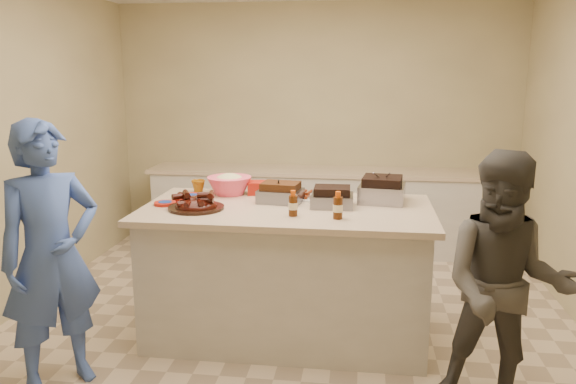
# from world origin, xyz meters

# --- Properties ---
(room) EXTENTS (4.50, 5.00, 2.70)m
(room) POSITION_xyz_m (0.00, 0.00, 0.00)
(room) COLOR tan
(room) RESTS_ON ground
(back_counter) EXTENTS (3.60, 0.64, 0.90)m
(back_counter) POSITION_xyz_m (0.00, 2.20, 0.45)
(back_counter) COLOR beige
(back_counter) RESTS_ON ground
(island) EXTENTS (2.10, 1.11, 0.99)m
(island) POSITION_xyz_m (0.00, 0.06, 0.00)
(island) COLOR beige
(island) RESTS_ON ground
(rib_platter) EXTENTS (0.47, 0.47, 0.16)m
(rib_platter) POSITION_xyz_m (-0.63, -0.08, 0.99)
(rib_platter) COLOR #390D06
(rib_platter) RESTS_ON island
(pulled_pork_tray) EXTENTS (0.35, 0.28, 0.10)m
(pulled_pork_tray) POSITION_xyz_m (-0.07, 0.21, 0.99)
(pulled_pork_tray) COLOR #47230F
(pulled_pork_tray) RESTS_ON island
(brisket_tray) EXTENTS (0.31, 0.26, 0.09)m
(brisket_tray) POSITION_xyz_m (0.32, 0.12, 0.99)
(brisket_tray) COLOR black
(brisket_tray) RESTS_ON island
(roasting_pan) EXTENTS (0.37, 0.37, 0.13)m
(roasting_pan) POSITION_xyz_m (0.69, 0.32, 0.99)
(roasting_pan) COLOR gray
(roasting_pan) RESTS_ON island
(coleslaw_bowl) EXTENTS (0.35, 0.35, 0.24)m
(coleslaw_bowl) POSITION_xyz_m (-0.51, 0.43, 0.99)
(coleslaw_bowl) COLOR #FE4F6D
(coleslaw_bowl) RESTS_ON island
(sausage_plate) EXTENTS (0.34, 0.34, 0.05)m
(sausage_plate) POSITION_xyz_m (0.18, 0.36, 0.99)
(sausage_plate) COLOR silver
(sausage_plate) RESTS_ON island
(mac_cheese_dish) EXTENTS (0.29, 0.22, 0.07)m
(mac_cheese_dish) POSITION_xyz_m (0.71, 0.45, 0.99)
(mac_cheese_dish) COLOR #F7B013
(mac_cheese_dish) RESTS_ON island
(bbq_bottle_a) EXTENTS (0.06, 0.06, 0.18)m
(bbq_bottle_a) POSITION_xyz_m (0.08, -0.18, 0.99)
(bbq_bottle_a) COLOR #3F1C06
(bbq_bottle_a) RESTS_ON island
(bbq_bottle_b) EXTENTS (0.06, 0.06, 0.19)m
(bbq_bottle_b) POSITION_xyz_m (0.38, -0.22, 0.99)
(bbq_bottle_b) COLOR #3F1C06
(bbq_bottle_b) RESTS_ON island
(mustard_bottle) EXTENTS (0.04, 0.04, 0.12)m
(mustard_bottle) POSITION_xyz_m (-0.17, 0.30, 0.99)
(mustard_bottle) COLOR yellow
(mustard_bottle) RESTS_ON island
(sauce_bowl) EXTENTS (0.13, 0.04, 0.13)m
(sauce_bowl) POSITION_xyz_m (-0.11, 0.27, 0.99)
(sauce_bowl) COLOR silver
(sauce_bowl) RESTS_ON island
(plate_stack_large) EXTENTS (0.27, 0.27, 0.03)m
(plate_stack_large) POSITION_xyz_m (-0.76, 0.19, 0.99)
(plate_stack_large) COLOR #99170C
(plate_stack_large) RESTS_ON island
(plate_stack_small) EXTENTS (0.16, 0.16, 0.02)m
(plate_stack_small) POSITION_xyz_m (-0.90, 0.01, 0.99)
(plate_stack_small) COLOR #99170C
(plate_stack_small) RESTS_ON island
(plastic_cup) EXTENTS (0.11, 0.10, 0.11)m
(plastic_cup) POSITION_xyz_m (-0.78, 0.46, 0.99)
(plastic_cup) COLOR #915409
(plastic_cup) RESTS_ON island
(basket_stack) EXTENTS (0.22, 0.17, 0.10)m
(basket_stack) POSITION_xyz_m (-0.26, 0.47, 0.99)
(basket_stack) COLOR #99170C
(basket_stack) RESTS_ON island
(guest_blue) EXTENTS (1.67, 1.58, 0.40)m
(guest_blue) POSITION_xyz_m (-1.34, -0.80, 0.00)
(guest_blue) COLOR #3C58A9
(guest_blue) RESTS_ON ground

